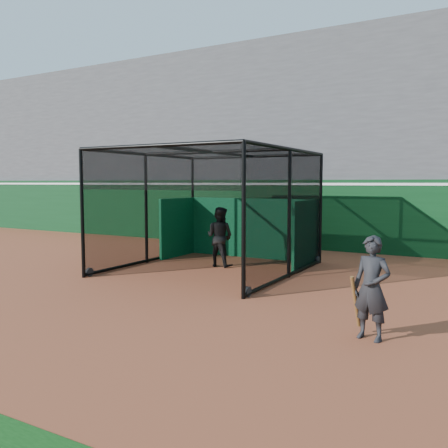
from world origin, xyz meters
The scene contains 6 objects.
ground centered at (0.00, 0.00, 0.00)m, with size 120.00×120.00×0.00m, color brown.
outfield_wall centered at (0.00, 8.50, 1.29)m, with size 50.00×0.50×2.50m.
grandstand centered at (0.00, 12.27, 4.48)m, with size 50.00×7.85×8.95m.
batting_cage centered at (-1.02, 3.19, 1.61)m, with size 4.62×5.19×3.23m.
batter centered at (-1.08, 3.72, 0.85)m, with size 0.83×0.65×1.71m, color black.
on_deck_player centered at (4.10, -0.71, 0.80)m, with size 0.66×0.51×1.60m.
Camera 1 is at (5.58, -7.99, 2.40)m, focal length 38.00 mm.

